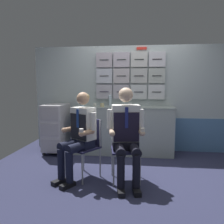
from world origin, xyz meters
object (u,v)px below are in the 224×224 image
Objects in this scene: service_trolley at (56,127)px; folding_chair_left at (87,141)px; crew_member_left at (79,132)px; water_bottle_blue_cap at (82,99)px; folding_chair_right at (125,142)px; paper_cup_tan at (95,105)px; crew_member_right at (126,130)px.

service_trolley reaches higher than folding_chair_left.
water_bottle_blue_cap is (-0.26, 1.21, 0.38)m from crew_member_left.
folding_chair_right is (0.65, 0.12, -0.16)m from crew_member_left.
folding_chair_left is at bearing -84.63° from paper_cup_tan.
water_bottle_blue_cap is (-0.91, 1.09, 0.54)m from folding_chair_right.
service_trolley is 0.91m from paper_cup_tan.
folding_chair_left is 0.56m from folding_chair_right.
folding_chair_left is at bearing 163.71° from crew_member_right.
paper_cup_tan is at bearing 90.87° from crew_member_left.
water_bottle_blue_cap is at bearing -162.91° from paper_cup_tan.
service_trolley is 1.95m from crew_member_right.
crew_member_left is (-0.09, -0.14, 0.16)m from folding_chair_left.
paper_cup_tan is (-0.11, 1.14, 0.44)m from folding_chair_left.
service_trolley is at bearing 140.13° from crew_member_right.
crew_member_right is at bearing -3.00° from crew_member_left.
service_trolley is 14.92× the size of paper_cup_tan.
crew_member_left reaches higher than paper_cup_tan.
folding_chair_right is (0.56, -0.02, 0.00)m from folding_chair_left.
crew_member_left reaches higher than service_trolley.
folding_chair_left is 0.65m from crew_member_right.
water_bottle_blue_cap reaches higher than paper_cup_tan.
folding_chair_right is 2.96× the size of water_bottle_blue_cap.
crew_member_right reaches higher than water_bottle_blue_cap.
service_trolley is 0.78m from water_bottle_blue_cap.
crew_member_left is at bearing -89.13° from paper_cup_tan.
water_bottle_blue_cap reaches higher than folding_chair_left.
crew_member_left is at bearing -56.17° from service_trolley.
crew_member_right is (0.68, -0.04, 0.05)m from crew_member_left.
paper_cup_tan is at bearing 95.37° from folding_chair_left.
service_trolley is at bearing -174.60° from paper_cup_tan.
folding_chair_left is at bearing 178.24° from folding_chair_right.
crew_member_right is 1.50m from paper_cup_tan.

